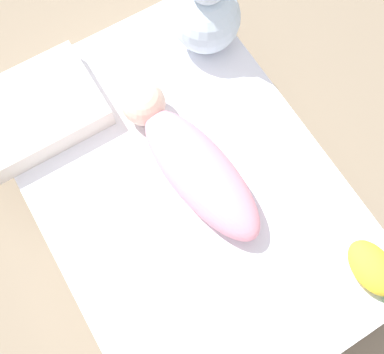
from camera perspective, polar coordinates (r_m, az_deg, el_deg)
name	(u,v)px	position (r m, az deg, el deg)	size (l,w,h in m)	color
ground_plane	(185,204)	(1.47, -0.91, -3.45)	(12.00, 12.00, 0.00)	#7A6B56
bed_mattress	(184,195)	(1.37, -0.97, -2.34)	(1.18, 0.81, 0.20)	white
swaddled_baby	(189,159)	(1.24, -0.33, 2.25)	(0.57, 0.22, 0.13)	pink
pillow	(34,112)	(1.41, -19.47, 7.85)	(0.28, 0.39, 0.08)	white
bunny_plush	(206,13)	(1.40, 1.82, 20.07)	(0.21, 0.21, 0.39)	silver
turtle_plush	(375,271)	(1.28, 22.18, -10.98)	(0.20, 0.10, 0.08)	yellow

